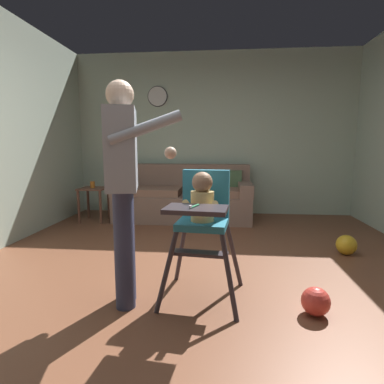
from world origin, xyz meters
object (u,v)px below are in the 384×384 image
at_px(couch, 184,198).
at_px(side_table, 94,197).
at_px(toy_ball, 316,301).
at_px(wall_clock, 158,96).
at_px(adult_standing, 124,182).
at_px(sippy_cup, 93,185).
at_px(high_chair, 203,210).
at_px(toy_ball_second, 346,245).

xyz_separation_m(couch, side_table, (-1.37, -0.30, 0.05)).
distance_m(couch, side_table, 1.40).
bearing_deg(toy_ball, wall_clock, 118.22).
relative_size(adult_standing, sippy_cup, 15.97).
relative_size(adult_standing, toy_ball, 8.16).
relative_size(couch, side_table, 4.07).
height_order(side_table, wall_clock, wall_clock).
height_order(high_chair, toy_ball_second, high_chair).
bearing_deg(toy_ball_second, toy_ball, -118.03).
bearing_deg(couch, adult_standing, -1.92).
bearing_deg(high_chair, toy_ball, 83.52).
bearing_deg(toy_ball_second, high_chair, -143.03).
bearing_deg(toy_ball, adult_standing, 178.25).
height_order(adult_standing, toy_ball_second, adult_standing).
bearing_deg(sippy_cup, toy_ball, -43.49).
bearing_deg(high_chair, adult_standing, -70.36).
relative_size(high_chair, toy_ball_second, 4.60).
bearing_deg(sippy_cup, toy_ball_second, -20.06).
bearing_deg(wall_clock, sippy_cup, -138.64).
bearing_deg(wall_clock, adult_standing, -82.73).
relative_size(high_chair, sippy_cup, 9.80).
height_order(toy_ball, wall_clock, wall_clock).
distance_m(couch, high_chair, 2.68).
distance_m(couch, adult_standing, 2.81).
distance_m(toy_ball_second, wall_clock, 3.66).
relative_size(side_table, wall_clock, 1.53).
relative_size(high_chair, toy_ball, 5.00).
distance_m(couch, sippy_cup, 1.43).
bearing_deg(side_table, sippy_cup, 180.00).
bearing_deg(adult_standing, sippy_cup, 104.23).
bearing_deg(wall_clock, side_table, -138.28).
bearing_deg(couch, high_chair, 9.96).
bearing_deg(toy_ball_second, sippy_cup, 159.94).
bearing_deg(couch, wall_clock, -133.39).
distance_m(adult_standing, toy_ball, 1.57).
bearing_deg(side_table, adult_standing, -62.50).
relative_size(side_table, sippy_cup, 5.20).
xyz_separation_m(couch, toy_ball_second, (1.94, -1.51, -0.22)).
xyz_separation_m(toy_ball, sippy_cup, (-2.63, 2.50, 0.47)).
bearing_deg(toy_ball_second, couch, 142.10).
xyz_separation_m(toy_ball_second, side_table, (-3.31, 1.21, 0.27)).
xyz_separation_m(high_chair, toy_ball_second, (1.48, 1.11, -0.58)).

